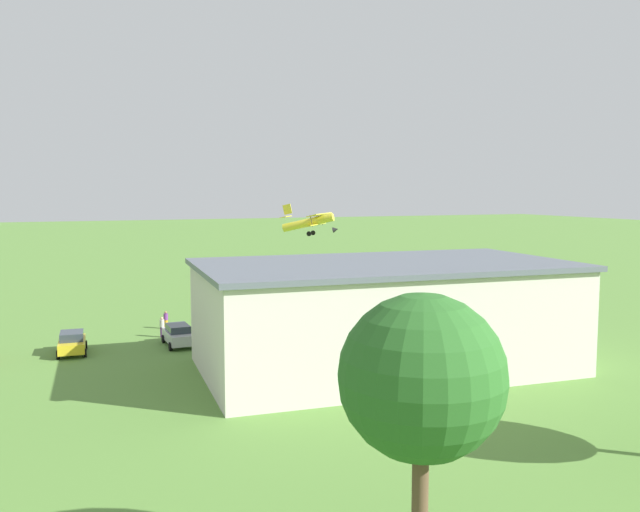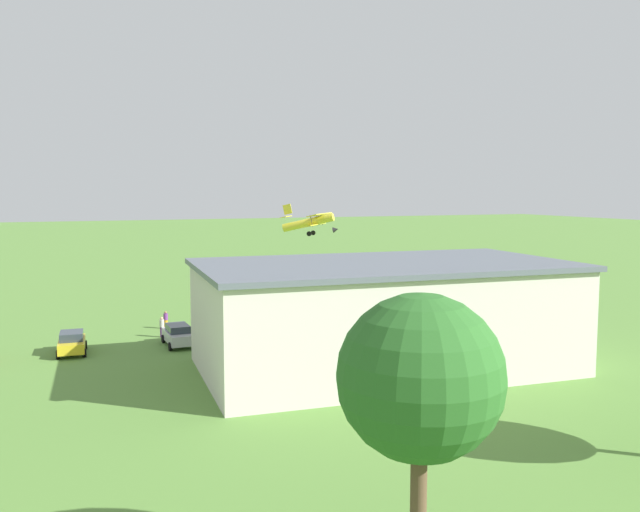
% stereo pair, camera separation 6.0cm
% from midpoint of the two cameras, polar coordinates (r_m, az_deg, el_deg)
% --- Properties ---
extents(ground_plane, '(400.00, 400.00, 0.00)m').
position_cam_midpoint_polar(ground_plane, '(82.89, -4.36, -2.72)').
color(ground_plane, '#568438').
extents(hangar, '(25.61, 15.16, 7.29)m').
position_cam_midpoint_polar(hangar, '(45.18, 5.55, -5.11)').
color(hangar, beige).
rests_on(hangar, ground_plane).
extents(biplane, '(7.67, 7.54, 4.22)m').
position_cam_midpoint_polar(biplane, '(86.98, -0.82, 2.96)').
color(biplane, yellow).
extents(car_silver, '(2.11, 4.24, 1.67)m').
position_cam_midpoint_polar(car_silver, '(52.99, -12.17, -6.68)').
color(car_silver, '#B7B7BC').
rests_on(car_silver, ground_plane).
extents(car_yellow, '(2.25, 4.00, 1.66)m').
position_cam_midpoint_polar(car_yellow, '(52.61, -20.67, -7.02)').
color(car_yellow, gold).
rests_on(car_yellow, ground_plane).
extents(truck_box_grey, '(7.65, 2.48, 2.95)m').
position_cam_midpoint_polar(truck_box_grey, '(63.29, 8.66, -3.90)').
color(truck_box_grey, gray).
rests_on(truck_box_grey, ground_plane).
extents(person_by_parked_cars, '(0.51, 0.51, 1.68)m').
position_cam_midpoint_polar(person_by_parked_cars, '(54.84, -6.82, -6.20)').
color(person_by_parked_cars, '#3F3F47').
rests_on(person_by_parked_cars, ground_plane).
extents(person_walking_on_apron, '(0.51, 0.51, 1.56)m').
position_cam_midpoint_polar(person_walking_on_apron, '(59.60, -13.19, -5.42)').
color(person_walking_on_apron, orange).
rests_on(person_walking_on_apron, ground_plane).
extents(person_near_hangar_door, '(0.53, 0.53, 1.53)m').
position_cam_midpoint_polar(person_near_hangar_door, '(60.63, -0.03, -5.10)').
color(person_near_hangar_door, beige).
rests_on(person_near_hangar_door, ground_plane).
extents(person_beside_truck, '(0.51, 0.51, 1.55)m').
position_cam_midpoint_polar(person_beside_truck, '(58.05, -3.51, -5.58)').
color(person_beside_truck, beige).
rests_on(person_beside_truck, ground_plane).
extents(person_crossing_taxiway, '(0.54, 0.54, 1.71)m').
position_cam_midpoint_polar(person_crossing_taxiway, '(56.25, -13.50, -6.00)').
color(person_crossing_taxiway, '#72338C').
rests_on(person_crossing_taxiway, ground_plane).
extents(tree_near_perimeter_road, '(4.84, 4.84, 9.23)m').
position_cam_midpoint_polar(tree_near_perimeter_road, '(19.27, 8.77, -10.44)').
color(tree_near_perimeter_road, brown).
rests_on(tree_near_perimeter_road, ground_plane).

